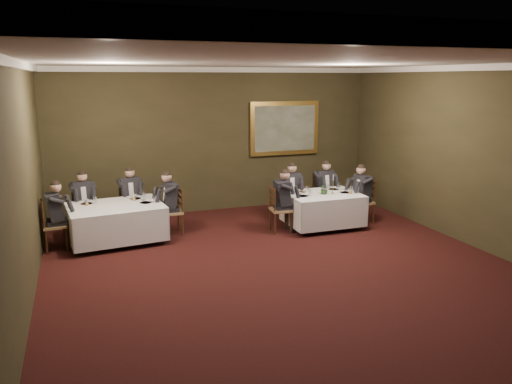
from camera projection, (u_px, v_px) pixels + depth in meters
ground at (300, 284)px, 8.05m from camera, size 10.00×10.00×0.00m
ceiling at (304, 60)px, 7.27m from camera, size 8.00×10.00×0.10m
back_wall at (216, 140)px, 12.25m from camera, size 8.00×0.10×3.50m
left_wall at (16, 198)px, 6.35m from camera, size 0.10×10.00×3.50m
right_wall at (504, 163)px, 8.98m from camera, size 0.10×10.00×3.50m
crown_molding at (304, 65)px, 7.29m from camera, size 8.00×10.00×0.12m
table_main at (323, 207)px, 11.04m from camera, size 1.62×1.24×0.67m
table_second at (116, 220)px, 10.05m from camera, size 1.98×1.59×0.67m
chair_main_backleft at (290, 207)px, 11.69m from camera, size 0.50×0.48×1.00m
diner_main_backleft at (291, 198)px, 11.63m from camera, size 0.47×0.53×1.35m
chair_main_backright at (323, 204)px, 11.97m from camera, size 0.46×0.44×1.00m
diner_main_backright at (324, 195)px, 11.90m from camera, size 0.44×0.50×1.35m
chair_main_endleft at (280, 219)px, 10.75m from camera, size 0.46×0.48×1.00m
diner_main_endleft at (281, 208)px, 10.70m from camera, size 0.51×0.45×1.35m
chair_main_endright at (362, 211)px, 11.40m from camera, size 0.46×0.48×1.00m
diner_main_endright at (362, 201)px, 11.34m from camera, size 0.51×0.45×1.35m
chair_sec_backleft at (85, 219)px, 10.70m from camera, size 0.49×0.48×1.00m
diner_sec_backleft at (84, 209)px, 10.64m from camera, size 0.46×0.53×1.35m
chair_sec_backright at (131, 214)px, 11.12m from camera, size 0.48×0.46×1.00m
diner_sec_backright at (131, 204)px, 11.06m from camera, size 0.45×0.52×1.35m
chair_sec_endright at (173, 221)px, 10.58m from camera, size 0.44×0.46×1.00m
diner_sec_endright at (172, 211)px, 10.52m from camera, size 0.49×0.43×1.35m
chair_sec_endleft at (55, 236)px, 9.59m from camera, size 0.46×0.48×1.00m
diner_sec_endleft at (54, 224)px, 9.54m from camera, size 0.52×0.45×1.35m
centerpiece at (325, 188)px, 10.89m from camera, size 0.26×0.23×0.26m
candlestick at (333, 186)px, 10.94m from camera, size 0.06×0.06×0.44m
place_setting_table_main at (301, 190)px, 11.17m from camera, size 0.33×0.31×0.14m
place_setting_table_second at (89, 201)px, 10.14m from camera, size 0.33×0.31×0.14m
painting at (285, 128)px, 12.73m from camera, size 1.86×0.09×1.36m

